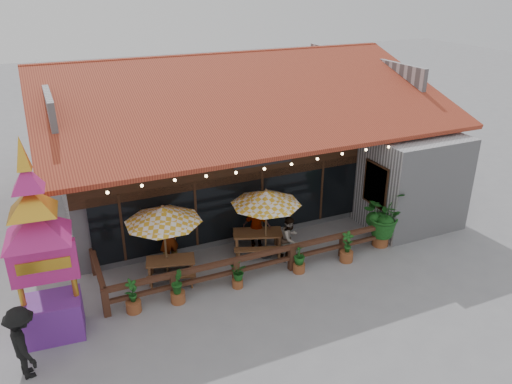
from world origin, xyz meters
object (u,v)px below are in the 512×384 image
umbrella_right (266,198)px  thai_sign_tower (37,230)px  picnic_table_left (171,266)px  tropical_plant (383,215)px  picnic_table_right (258,239)px  pedestrian (23,343)px  umbrella_left (163,215)px

umbrella_right → thai_sign_tower: thai_sign_tower is taller
picnic_table_left → tropical_plant: 7.60m
picnic_table_right → pedestrian: bearing=-158.0°
umbrella_right → thai_sign_tower: (-6.97, -1.41, 0.98)m
umbrella_left → tropical_plant: bearing=-8.2°
umbrella_right → picnic_table_right: size_ratio=1.39×
tropical_plant → umbrella_left: bearing=171.8°
umbrella_left → pedestrian: size_ratio=1.66×
umbrella_right → pedestrian: size_ratio=1.51×
picnic_table_left → umbrella_left: bearing=120.4°
picnic_table_left → tropical_plant: tropical_plant is taller
picnic_table_left → thai_sign_tower: 4.69m
picnic_table_right → thai_sign_tower: size_ratio=0.34×
pedestrian → umbrella_left: bearing=-71.1°
umbrella_right → picnic_table_right: umbrella_right is taller
picnic_table_right → pedestrian: (-7.53, -3.05, 0.42)m
picnic_table_left → pedestrian: bearing=-148.4°
picnic_table_left → tropical_plant: (7.51, -0.94, 0.72)m
umbrella_left → tropical_plant: size_ratio=1.51×
thai_sign_tower → tropical_plant: size_ratio=2.86×
tropical_plant → pedestrian: tropical_plant is taller
umbrella_right → picnic_table_left: (-3.38, -0.08, -1.73)m
umbrella_right → tropical_plant: (4.12, -1.02, -1.01)m
umbrella_left → thai_sign_tower: bearing=-157.1°
umbrella_left → picnic_table_left: bearing=-59.6°
umbrella_right → tropical_plant: bearing=-13.9°
tropical_plant → pedestrian: (-11.81, -1.71, -0.25)m
picnic_table_left → pedestrian: pedestrian is taller
thai_sign_tower → tropical_plant: 11.28m
umbrella_left → tropical_plant: 7.74m
picnic_table_left → pedestrian: size_ratio=0.94×
umbrella_left → pedestrian: 5.23m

